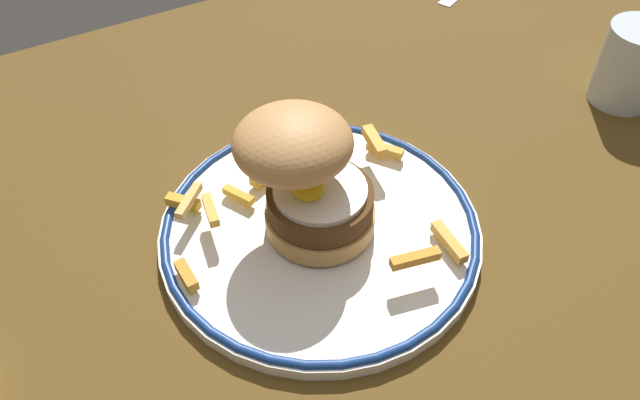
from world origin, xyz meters
TOP-DOWN VIEW (x-y plane):
  - ground_plane at (0.00, 0.00)cm, footprint 114.79×82.35cm
  - dinner_plate at (-0.02, -1.38)cm, footprint 27.89×27.89cm
  - burger at (-0.90, -0.28)cm, footprint 12.60×13.05cm
  - fries_pile at (0.18, 2.36)cm, footprint 23.87×22.77cm
  - water_glass at (37.93, 0.01)cm, footprint 6.73×6.73cm

SIDE VIEW (x-z plane):
  - ground_plane at x=0.00cm, z-range -4.00..0.00cm
  - dinner_plate at x=-0.02cm, z-range 0.04..1.64cm
  - fries_pile at x=0.18cm, z-range 1.08..4.06cm
  - water_glass at x=37.93cm, z-range -0.56..7.99cm
  - burger at x=-0.90cm, z-range 1.60..12.85cm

